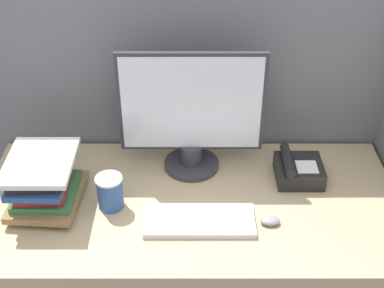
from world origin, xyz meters
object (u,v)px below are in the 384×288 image
Objects in this scene: desk_telephone at (299,170)px; book_stack at (46,181)px; keyboard at (201,221)px; monitor at (193,117)px; mouse at (271,221)px; coffee_cup at (111,192)px.

book_stack is at bearing -171.27° from desk_telephone.
book_stack reaches higher than keyboard.
monitor reaches higher than mouse.
monitor reaches higher than book_stack.
monitor is at bearing 94.77° from keyboard.
book_stack is (-0.55, 0.11, 0.09)m from keyboard.
keyboard is at bearing -11.07° from book_stack.
monitor is 7.92× the size of mouse.
book_stack is (-0.80, 0.11, 0.08)m from mouse.
monitor is 0.59m from book_stack.
desk_telephone is (0.38, 0.25, 0.03)m from keyboard.
monitor is 3.03× the size of desk_telephone.
mouse is 0.22× the size of book_stack.
coffee_cup is (-0.56, 0.09, 0.05)m from mouse.
book_stack is at bearing 172.08° from mouse.
mouse is 0.81m from book_stack.
keyboard is 5.58× the size of mouse.
desk_telephone is (0.14, 0.25, 0.03)m from mouse.
book_stack is 0.95m from desk_telephone.
desk_telephone is at bearing -10.98° from monitor.
monitor is at bearing 39.83° from coffee_cup.
monitor is at bearing 169.02° from desk_telephone.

